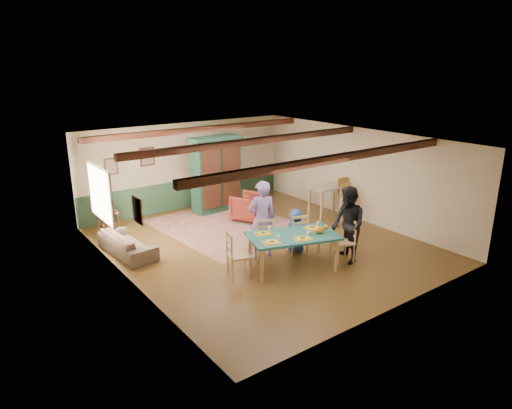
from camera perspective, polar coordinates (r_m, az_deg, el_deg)
floor at (r=11.74m, az=0.84°, el=-5.02°), size 8.00×8.00×0.00m
wall_back at (r=14.59m, az=-8.66°, el=4.81°), size 7.00×0.02×2.70m
wall_left at (r=9.69m, az=-15.91°, el=-2.09°), size 0.02×8.00×2.70m
wall_right at (r=13.62m, az=12.73°, el=3.69°), size 0.02×8.00×2.70m
ceiling at (r=11.00m, az=0.90°, el=8.10°), size 7.00×8.00×0.02m
wainscot_back at (r=14.79m, az=-8.47°, el=1.39°), size 6.95×0.03×0.90m
ceiling_beam_front at (r=9.31m, az=9.49°, el=5.62°), size 6.95×0.16×0.16m
ceiling_beam_mid at (r=11.33m, az=-0.33°, el=7.92°), size 6.95×0.16×0.16m
ceiling_beam_back at (r=13.50m, az=-6.90°, el=9.32°), size 6.95×0.16×0.16m
window_left at (r=11.19m, az=-18.95°, el=1.29°), size 0.06×1.60×1.30m
picture_left_wall at (r=9.04m, az=-14.58°, el=-0.70°), size 0.04×0.42×0.52m
picture_back_a at (r=13.93m, az=-13.44°, el=5.84°), size 0.45×0.04×0.55m
picture_back_b at (r=13.59m, az=-17.66°, el=4.56°), size 0.38×0.04×0.48m
dining_table at (r=10.29m, az=4.59°, el=-5.93°), size 2.20×1.64×0.82m
dining_chair_far_left at (r=10.78m, az=0.87°, el=-4.14°), size 0.58×0.60×1.03m
dining_chair_far_right at (r=11.08m, az=5.14°, el=-3.61°), size 0.58×0.60×1.03m
dining_chair_end_left at (r=9.87m, az=-2.17°, el=-6.25°), size 0.60×0.58×1.03m
dining_chair_end_right at (r=10.76m, az=10.79°, el=-4.50°), size 0.60×0.58×1.03m
person_man at (r=10.71m, az=0.73°, el=-1.88°), size 0.79×0.64×1.88m
person_woman at (r=10.68m, az=11.41°, el=-2.53°), size 0.92×1.04×1.79m
person_child at (r=11.14m, az=4.97°, el=-3.32°), size 0.62×0.50×1.09m
cat at (r=10.25m, az=7.99°, el=-3.12°), size 0.42×0.27×0.20m
place_setting_near_left at (r=9.68m, az=1.98°, el=-4.47°), size 0.51×0.45×0.11m
place_setting_near_center at (r=9.93m, az=5.83°, el=-3.98°), size 0.51×0.45×0.11m
place_setting_far_left at (r=10.16m, az=0.94°, el=-3.39°), size 0.51×0.45×0.11m
place_setting_far_right at (r=10.58m, az=7.08°, el=-2.65°), size 0.51×0.45×0.11m
area_rug at (r=13.04m, az=-3.49°, el=-2.69°), size 3.65×4.23×0.01m
armoire at (r=14.17m, az=-5.04°, el=3.79°), size 1.67×0.72×2.32m
armchair at (r=13.41m, az=-0.91°, el=-0.29°), size 1.16×1.17×0.80m
sofa at (r=11.51m, az=-15.79°, el=-4.71°), size 0.87×1.91×0.54m
end_table at (r=13.11m, az=-17.95°, el=-2.06°), size 0.50×0.50×0.60m
table_lamp at (r=12.94m, az=-18.18°, el=0.34°), size 0.31×0.31×0.55m
counter_table at (r=13.76m, az=8.98°, el=0.33°), size 1.18×0.69×0.98m
bar_stool_left at (r=13.40m, az=11.62°, el=0.10°), size 0.43×0.47×1.15m
bar_stool_right at (r=13.73m, az=11.25°, el=0.68°), size 0.47×0.51×1.22m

